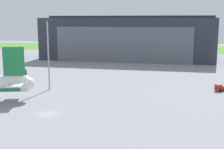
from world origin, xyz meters
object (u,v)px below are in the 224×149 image
(apron_light_mast, at_px, (48,49))
(baggage_tug, at_px, (221,88))
(maintenance_hangar, at_px, (129,38))
(ops_van, at_px, (22,73))

(apron_light_mast, bearing_deg, baggage_tug, 10.76)
(baggage_tug, xyz_separation_m, apron_light_mast, (-50.45, -9.59, 11.27))
(maintenance_hangar, distance_m, ops_van, 70.89)
(maintenance_hangar, relative_size, apron_light_mast, 4.18)
(maintenance_hangar, height_order, baggage_tug, maintenance_hangar)
(baggage_tug, xyz_separation_m, ops_van, (-70.50, 10.72, 0.06))
(baggage_tug, bearing_deg, apron_light_mast, -169.24)
(baggage_tug, distance_m, apron_light_mast, 52.57)
(ops_van, bearing_deg, maintenance_hangar, 64.08)
(apron_light_mast, bearing_deg, ops_van, 134.63)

